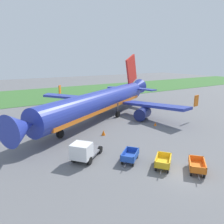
{
  "coord_description": "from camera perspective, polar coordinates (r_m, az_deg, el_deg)",
  "views": [
    {
      "loc": [
        -14.97,
        -11.56,
        10.28
      ],
      "look_at": [
        1.13,
        13.76,
        2.8
      ],
      "focal_mm": 34.23,
      "sensor_mm": 36.0,
      "label": 1
    }
  ],
  "objects": [
    {
      "name": "ground_plane",
      "position": [
        21.52,
        18.04,
        -15.28
      ],
      "size": [
        220.0,
        220.0,
        0.0
      ],
      "primitive_type": "plane",
      "color": "slate"
    },
    {
      "name": "grass_strip",
      "position": [
        66.01,
        -19.0,
        4.3
      ],
      "size": [
        220.0,
        28.0,
        0.06
      ],
      "primitive_type": "cube",
      "color": "#3D7033",
      "rests_on": "ground"
    },
    {
      "name": "airplane",
      "position": [
        37.89,
        -2.41,
        2.99
      ],
      "size": [
        34.29,
        28.53,
        11.34
      ],
      "color": "#28389E",
      "rests_on": "ground"
    },
    {
      "name": "baggage_cart_nearest",
      "position": [
        22.0,
        21.75,
        -13.17
      ],
      "size": [
        3.15,
        2.91,
        1.07
      ],
      "color": "orange",
      "rests_on": "ground"
    },
    {
      "name": "baggage_cart_second_in_row",
      "position": [
        21.82,
        13.5,
        -12.74
      ],
      "size": [
        3.25,
        2.78,
        1.07
      ],
      "color": "gold",
      "rests_on": "ground"
    },
    {
      "name": "baggage_cart_third_in_row",
      "position": [
        22.46,
        4.82,
        -11.57
      ],
      "size": [
        3.24,
        2.79,
        1.07
      ],
      "color": "#234CB2",
      "rests_on": "ground"
    },
    {
      "name": "service_truck_beside_carts",
      "position": [
        22.39,
        -7.58,
        -10.34
      ],
      "size": [
        4.6,
        4.23,
        2.1
      ],
      "color": "slate",
      "rests_on": "ground"
    },
    {
      "name": "traffic_cone_near_plane",
      "position": [
        29.67,
        -2.29,
        -5.54
      ],
      "size": [
        0.55,
        0.55,
        0.73
      ],
      "primitive_type": "cone",
      "color": "orange",
      "rests_on": "ground"
    },
    {
      "name": "traffic_cone_mid_apron",
      "position": [
        34.52,
        11.49,
        -3.14
      ],
      "size": [
        0.42,
        0.42,
        0.55
      ],
      "primitive_type": "cone",
      "color": "orange",
      "rests_on": "ground"
    }
  ]
}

